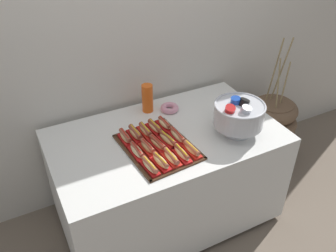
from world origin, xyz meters
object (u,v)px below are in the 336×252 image
object	(u,v)px
cup_stack	(147,98)
hot_dog_10	(125,137)
punch_bowl	(239,114)
hot_dog_13	(155,127)
donut	(170,108)
hot_dog_5	(137,151)
floor_vase	(269,134)
hot_dog_8	(168,140)
hot_dog_4	(192,150)
hot_dog_6	(147,147)
serving_tray	(158,147)
hot_dog_1	(161,162)
hot_dog_2	(171,158)
buffet_table	(166,175)
hot_dog_9	(177,136)
hot_dog_12	(145,131)
hot_dog_0	(150,166)
hot_dog_14	(165,124)
hot_dog_7	(158,144)
hot_dog_3	(182,153)
hot_dog_11	(136,134)

from	to	relation	value
cup_stack	hot_dog_10	bearing A→B (deg)	-135.64
punch_bowl	hot_dog_13	bearing A→B (deg)	151.37
donut	hot_dog_5	bearing A→B (deg)	-138.28
floor_vase	hot_dog_8	size ratio (longest dim) A/B	6.56
hot_dog_8	punch_bowl	distance (m)	0.50
hot_dog_4	hot_dog_6	bearing A→B (deg)	148.16
floor_vase	hot_dog_10	world-z (taller)	floor_vase
serving_tray	hot_dog_8	xyz separation A→B (m)	(0.07, 0.01, 0.03)
hot_dog_5	hot_dog_10	size ratio (longest dim) A/B	1.12
hot_dog_8	hot_dog_1	bearing A→B (deg)	-127.86
hot_dog_2	hot_dog_13	world-z (taller)	same
floor_vase	hot_dog_4	world-z (taller)	floor_vase
floor_vase	hot_dog_13	bearing A→B (deg)	-175.72
hot_dog_13	buffet_table	bearing A→B (deg)	-53.93
hot_dog_9	hot_dog_8	bearing A→B (deg)	-175.58
hot_dog_12	hot_dog_13	size ratio (longest dim) A/B	0.98
hot_dog_0	hot_dog_2	xyz separation A→B (m)	(0.15, 0.01, 0.00)
hot_dog_8	hot_dog_14	distance (m)	0.18
floor_vase	hot_dog_7	world-z (taller)	floor_vase
buffet_table	hot_dog_5	distance (m)	0.49
hot_dog_3	cup_stack	xyz separation A→B (m)	(0.04, 0.59, 0.07)
buffet_table	hot_dog_2	bearing A→B (deg)	-110.37
hot_dog_4	hot_dog_5	bearing A→B (deg)	155.60
hot_dog_10	cup_stack	world-z (taller)	cup_stack
buffet_table	serving_tray	xyz separation A→B (m)	(-0.11, -0.10, 0.37)
hot_dog_3	serving_tray	bearing A→B (deg)	118.86
buffet_table	hot_dog_8	bearing A→B (deg)	-110.96
serving_tray	hot_dog_4	size ratio (longest dim) A/B	3.26
hot_dog_4	hot_dog_12	size ratio (longest dim) A/B	1.00
hot_dog_4	hot_dog_14	bearing A→B (deg)	94.42
hot_dog_12	cup_stack	distance (m)	0.31
hot_dog_8	hot_dog_9	xyz separation A→B (m)	(0.07, 0.01, 0.00)
floor_vase	hot_dog_11	bearing A→B (deg)	-175.70
floor_vase	cup_stack	size ratio (longest dim) A/B	5.72
hot_dog_5	hot_dog_7	size ratio (longest dim) A/B	0.96
hot_dog_5	hot_dog_8	xyz separation A→B (m)	(0.22, 0.02, 0.00)
hot_dog_10	hot_dog_11	world-z (taller)	same
hot_dog_7	hot_dog_12	bearing A→B (deg)	94.42
hot_dog_1	hot_dog_5	distance (m)	0.18
hot_dog_11	donut	distance (m)	0.42
hot_dog_9	hot_dog_12	world-z (taller)	hot_dog_9
hot_dog_12	buffet_table	bearing A→B (deg)	-26.62
hot_dog_11	punch_bowl	size ratio (longest dim) A/B	0.50
hot_dog_7	hot_dog_14	world-z (taller)	hot_dog_14
floor_vase	hot_dog_4	distance (m)	1.25
hot_dog_10	cup_stack	bearing A→B (deg)	44.36
hot_dog_11	punch_bowl	bearing A→B (deg)	-21.77
hot_dog_13	donut	size ratio (longest dim) A/B	1.28
serving_tray	hot_dog_6	bearing A→B (deg)	-175.58
hot_dog_12	punch_bowl	world-z (taller)	punch_bowl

